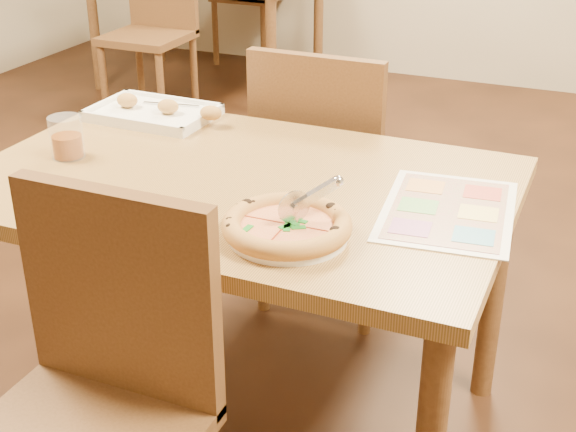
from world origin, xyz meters
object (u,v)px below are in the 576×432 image
at_px(chair_near, 98,370).
at_px(bg_chair_near, 155,12).
at_px(glass_tumbler, 67,140).
at_px(plate, 288,235).
at_px(menu, 448,210).
at_px(pizza_cutter, 309,198).
at_px(dining_table, 239,210).
at_px(chair_far, 325,153).
at_px(pizza, 287,225).
at_px(appetizer_tray, 156,113).

xyz_separation_m(chair_near, bg_chair_near, (-1.60, 2.80, 0.00)).
bearing_deg(glass_tumbler, plate, -15.50).
xyz_separation_m(plate, glass_tumbler, (-0.70, 0.19, 0.04)).
height_order(chair_near, plate, chair_near).
relative_size(bg_chair_near, menu, 1.19).
bearing_deg(chair_near, menu, 50.65).
height_order(bg_chair_near, menu, bg_chair_near).
xyz_separation_m(bg_chair_near, pizza_cutter, (1.86, -2.40, 0.23)).
relative_size(dining_table, glass_tumbler, 12.12).
xyz_separation_m(chair_far, pizza, (0.23, -0.84, 0.18)).
height_order(pizza_cutter, appetizer_tray, pizza_cutter).
relative_size(dining_table, chair_far, 2.77).
bearing_deg(chair_far, appetizer_tray, 35.43).
bearing_deg(appetizer_tray, glass_tumbler, -97.71).
xyz_separation_m(glass_tumbler, menu, (0.97, 0.06, -0.04)).
bearing_deg(chair_near, glass_tumbler, 129.67).
height_order(chair_near, pizza_cutter, chair_near).
height_order(pizza, glass_tumbler, glass_tumbler).
height_order(bg_chair_near, appetizer_tray, bg_chair_near).
xyz_separation_m(bg_chair_near, pizza, (1.83, -2.43, 0.18)).
relative_size(chair_near, pizza_cutter, 4.07).
height_order(chair_far, plate, chair_far).
distance_m(chair_near, plate, 0.46).
xyz_separation_m(dining_table, chair_far, (-0.00, 0.60, -0.07)).
relative_size(plate, menu, 0.63).
bearing_deg(chair_near, plate, 57.46).
bearing_deg(pizza_cutter, chair_near, -173.54).
xyz_separation_m(dining_table, glass_tumbler, (-0.46, -0.04, 0.13)).
bearing_deg(plate, pizza, 147.70).
relative_size(chair_near, chair_far, 1.00).
xyz_separation_m(chair_near, glass_tumbler, (-0.46, 0.56, 0.20)).
bearing_deg(pizza, bg_chair_near, 126.95).
relative_size(dining_table, menu, 3.29).
height_order(bg_chair_near, glass_tumbler, bg_chair_near).
xyz_separation_m(dining_table, pizza_cutter, (0.26, -0.20, 0.16)).
height_order(pizza_cutter, glass_tumbler, pizza_cutter).
bearing_deg(pizza, glass_tumbler, 164.59).
height_order(chair_far, pizza_cutter, chair_far).
bearing_deg(pizza, chair_far, 105.37).
relative_size(chair_far, appetizer_tray, 1.17).
relative_size(pizza, appetizer_tray, 0.67).
bearing_deg(pizza, chair_near, -122.01).
relative_size(bg_chair_near, pizza_cutter, 4.07).
xyz_separation_m(chair_near, plate, (0.23, 0.37, 0.16)).
bearing_deg(plate, bg_chair_near, 126.98).
distance_m(chair_far, plate, 0.88).
bearing_deg(pizza, dining_table, 134.46).
bearing_deg(pizza_cutter, chair_far, 57.97).
xyz_separation_m(dining_table, chair_near, (0.00, -0.60, -0.07)).
height_order(dining_table, glass_tumbler, glass_tumbler).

